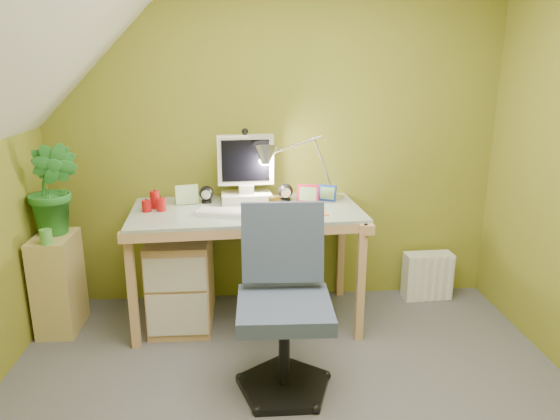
{
  "coord_description": "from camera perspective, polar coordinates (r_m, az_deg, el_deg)",
  "views": [
    {
      "loc": [
        -0.22,
        -2.03,
        1.73
      ],
      "look_at": [
        0.0,
        1.0,
        0.85
      ],
      "focal_mm": 33.0,
      "sensor_mm": 36.0,
      "label": 1
    }
  ],
  "objects": [
    {
      "name": "radiator",
      "position": [
        4.06,
        16.02,
        -7.02
      ],
      "size": [
        0.36,
        0.16,
        0.36
      ],
      "primitive_type": "cube",
      "rotation": [
        0.0,
        0.0,
        0.05
      ],
      "color": "silver",
      "rests_on": "floor"
    },
    {
      "name": "wall_back",
      "position": [
        3.68,
        -0.67,
        7.86
      ],
      "size": [
        3.2,
        0.01,
        2.4
      ],
      "primitive_type": "cube",
      "color": "olive",
      "rests_on": "floor"
    },
    {
      "name": "photo_frame_green",
      "position": [
        3.53,
        -10.28,
        1.7
      ],
      "size": [
        0.15,
        0.05,
        0.13
      ],
      "primitive_type": "cube",
      "rotation": [
        0.0,
        0.0,
        0.22
      ],
      "color": "#A7C486",
      "rests_on": "desk"
    },
    {
      "name": "amber_tumbler",
      "position": [
        3.31,
        -0.62,
        0.68
      ],
      "size": [
        0.08,
        0.08,
        0.1
      ],
      "primitive_type": "cylinder",
      "rotation": [
        0.0,
        0.0,
        0.01
      ],
      "color": "#9A6C16",
      "rests_on": "desk"
    },
    {
      "name": "speaker_left",
      "position": [
        3.54,
        -8.15,
        1.72
      ],
      "size": [
        0.1,
        0.1,
        0.12
      ],
      "primitive_type": null,
      "rotation": [
        0.0,
        0.0,
        0.01
      ],
      "color": "black",
      "rests_on": "desk"
    },
    {
      "name": "keyboard",
      "position": [
        3.25,
        -5.13,
        -0.32
      ],
      "size": [
        0.49,
        0.26,
        0.02
      ],
      "primitive_type": "cube",
      "rotation": [
        0.0,
        0.0,
        -0.26
      ],
      "color": "white",
      "rests_on": "desk"
    },
    {
      "name": "monitor",
      "position": [
        3.51,
        -3.83,
        4.78
      ],
      "size": [
        0.37,
        0.23,
        0.48
      ],
      "primitive_type": null,
      "rotation": [
        0.0,
        0.0,
        0.08
      ],
      "color": "beige",
      "rests_on": "desk"
    },
    {
      "name": "candle_cluster",
      "position": [
        3.44,
        -13.81,
        0.95
      ],
      "size": [
        0.17,
        0.16,
        0.11
      ],
      "primitive_type": null,
      "rotation": [
        0.0,
        0.0,
        -0.17
      ],
      "color": "#B31111",
      "rests_on": "desk"
    },
    {
      "name": "task_chair",
      "position": [
        2.73,
        0.49,
        -10.53
      ],
      "size": [
        0.57,
        0.57,
        1.01
      ],
      "primitive_type": null,
      "rotation": [
        0.0,
        0.0,
        -0.03
      ],
      "color": "#3C4862",
      "rests_on": "floor"
    },
    {
      "name": "photo_frame_blue",
      "position": [
        3.58,
        5.24,
        1.91
      ],
      "size": [
        0.12,
        0.07,
        0.11
      ],
      "primitive_type": "cube",
      "rotation": [
        0.0,
        0.0,
        -0.44
      ],
      "color": "navy",
      "rests_on": "desk"
    },
    {
      "name": "desk",
      "position": [
        3.52,
        -3.62,
        -6.08
      ],
      "size": [
        1.54,
        0.84,
        0.8
      ],
      "primitive_type": null,
      "rotation": [
        0.0,
        0.0,
        0.07
      ],
      "color": "tan",
      "rests_on": "floor"
    },
    {
      "name": "potted_plant",
      "position": [
        3.56,
        -23.8,
        2.2
      ],
      "size": [
        0.38,
        0.32,
        0.6
      ],
      "primitive_type": "imported",
      "rotation": [
        0.0,
        0.0,
        -0.19
      ],
      "color": "#297B2C",
      "rests_on": "side_ledge"
    },
    {
      "name": "side_ledge",
      "position": [
        3.72,
        -23.33,
        -7.44
      ],
      "size": [
        0.24,
        0.37,
        0.65
      ],
      "primitive_type": "cube",
      "color": "tan",
      "rests_on": "floor"
    },
    {
      "name": "mousepad",
      "position": [
        3.28,
        2.94,
        -0.3
      ],
      "size": [
        0.27,
        0.22,
        0.01
      ],
      "primitive_type": "cube",
      "rotation": [
        0.0,
        0.0,
        0.19
      ],
      "color": "orange",
      "rests_on": "desk"
    },
    {
      "name": "mouse",
      "position": [
        3.27,
        2.94,
        -0.05
      ],
      "size": [
        0.11,
        0.07,
        0.04
      ],
      "primitive_type": "ellipsoid",
      "rotation": [
        0.0,
        0.0,
        -0.04
      ],
      "color": "white",
      "rests_on": "mousepad"
    },
    {
      "name": "speaker_right",
      "position": [
        3.54,
        0.6,
        1.96
      ],
      "size": [
        0.11,
        0.11,
        0.13
      ],
      "primitive_type": null,
      "rotation": [
        0.0,
        0.0,
        0.1
      ],
      "color": "black",
      "rests_on": "desk"
    },
    {
      "name": "slope_ceiling",
      "position": [
        2.18,
        -26.49,
        17.72
      ],
      "size": [
        1.1,
        3.2,
        1.1
      ],
      "primitive_type": "cube",
      "color": "white",
      "rests_on": "wall_left"
    },
    {
      "name": "photo_frame_red",
      "position": [
        3.52,
        3.09,
        1.83
      ],
      "size": [
        0.15,
        0.05,
        0.12
      ],
      "primitive_type": "cube",
      "rotation": [
        0.0,
        0.0,
        -0.24
      ],
      "color": "red",
      "rests_on": "desk"
    },
    {
      "name": "green_cup",
      "position": [
        3.45,
        -24.49,
        -2.72
      ],
      "size": [
        0.09,
        0.09,
        0.09
      ],
      "primitive_type": "cylinder",
      "rotation": [
        0.0,
        0.0,
        -0.2
      ],
      "color": "#56A846",
      "rests_on": "side_ledge"
    },
    {
      "name": "desk_lamp",
      "position": [
        3.52,
        3.52,
        6.26
      ],
      "size": [
        0.62,
        0.29,
        0.65
      ],
      "primitive_type": null,
      "rotation": [
        0.0,
        0.0,
        -0.04
      ],
      "color": "#AAA9AE",
      "rests_on": "desk"
    }
  ]
}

